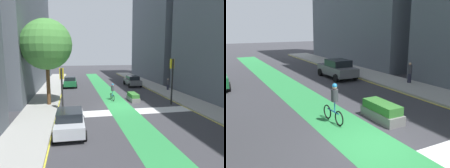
# 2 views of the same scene
# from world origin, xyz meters

# --- Properties ---
(ground_plane) EXTENTS (120.00, 120.00, 0.00)m
(ground_plane) POSITION_xyz_m (0.00, 0.00, 0.00)
(ground_plane) COLOR #38383D
(bike_lane_paint) EXTENTS (2.40, 60.00, 0.01)m
(bike_lane_paint) POSITION_xyz_m (-0.16, 0.00, 0.00)
(bike_lane_paint) COLOR #2D8C47
(bike_lane_paint) RESTS_ON ground_plane
(crosswalk_band) EXTENTS (12.00, 1.80, 0.01)m
(crosswalk_band) POSITION_xyz_m (0.00, -2.00, 0.00)
(crosswalk_band) COLOR silver
(crosswalk_band) RESTS_ON ground_plane
(sidewalk_left) EXTENTS (3.00, 60.00, 0.15)m
(sidewalk_left) POSITION_xyz_m (-7.50, 0.00, 0.07)
(sidewalk_left) COLOR #9E9E99
(sidewalk_left) RESTS_ON ground_plane
(curb_stripe_left) EXTENTS (0.16, 60.00, 0.01)m
(curb_stripe_left) POSITION_xyz_m (-6.00, 0.00, 0.01)
(curb_stripe_left) COLOR yellow
(curb_stripe_left) RESTS_ON ground_plane
(sidewalk_right) EXTENTS (3.00, 60.00, 0.15)m
(sidewalk_right) POSITION_xyz_m (7.50, 0.00, 0.07)
(sidewalk_right) COLOR #9E9E99
(sidewalk_right) RESTS_ON ground_plane
(curb_stripe_right) EXTENTS (0.16, 60.00, 0.01)m
(curb_stripe_right) POSITION_xyz_m (6.00, 0.00, 0.01)
(curb_stripe_right) COLOR yellow
(curb_stripe_right) RESTS_ON ground_plane
(traffic_signal_near_right) EXTENTS (0.35, 0.52, 4.57)m
(traffic_signal_near_right) POSITION_xyz_m (5.18, -0.18, 3.19)
(traffic_signal_near_right) COLOR black
(traffic_signal_near_right) RESTS_ON ground_plane
(traffic_signal_near_left) EXTENTS (0.35, 0.52, 3.87)m
(traffic_signal_near_left) POSITION_xyz_m (-5.46, -0.97, 2.73)
(traffic_signal_near_left) COLOR black
(traffic_signal_near_left) RESTS_ON ground_plane
(car_green_left_far) EXTENTS (2.03, 4.20, 1.57)m
(car_green_left_far) POSITION_xyz_m (-4.89, 12.34, 0.80)
(car_green_left_far) COLOR #196033
(car_green_left_far) RESTS_ON ground_plane
(car_silver_left_near) EXTENTS (2.05, 4.21, 1.57)m
(car_silver_left_near) POSITION_xyz_m (-4.81, -5.93, 0.80)
(car_silver_left_near) COLOR #B2B7BF
(car_silver_left_near) RESTS_ON ground_plane
(car_grey_right_far) EXTENTS (2.04, 4.21, 1.57)m
(car_grey_right_far) POSITION_xyz_m (4.56, 11.41, 0.80)
(car_grey_right_far) COLOR slate
(car_grey_right_far) RESTS_ON ground_plane
(cyclist_in_lane) EXTENTS (0.32, 1.73, 1.86)m
(cyclist_in_lane) POSITION_xyz_m (-0.30, 2.63, 0.97)
(cyclist_in_lane) COLOR black
(cyclist_in_lane) RESTS_ON ground_plane
(pedestrian_sidewalk_right_a) EXTENTS (0.34, 0.34, 1.52)m
(pedestrian_sidewalk_right_a) POSITION_xyz_m (8.15, 6.67, 0.92)
(pedestrian_sidewalk_right_a) COLOR #262638
(pedestrian_sidewalk_right_a) RESTS_ON sidewalk_right
(street_tree_near) EXTENTS (4.80, 4.80, 8.20)m
(street_tree_near) POSITION_xyz_m (-6.86, 1.50, 5.93)
(street_tree_near) COLOR brown
(street_tree_near) RESTS_ON sidewalk_left
(median_planter) EXTENTS (0.90, 2.26, 0.85)m
(median_planter) POSITION_xyz_m (1.84, 1.88, 0.40)
(median_planter) COLOR slate
(median_planter) RESTS_ON ground_plane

